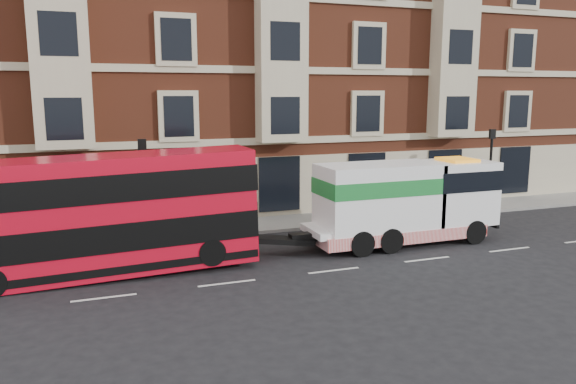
% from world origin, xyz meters
% --- Properties ---
extents(ground, '(120.00, 120.00, 0.00)m').
position_xyz_m(ground, '(0.00, 0.00, 0.00)').
color(ground, black).
rests_on(ground, ground).
extents(sidewalk, '(90.00, 3.00, 0.15)m').
position_xyz_m(sidewalk, '(0.00, 7.50, 0.07)').
color(sidewalk, slate).
rests_on(sidewalk, ground).
extents(victorian_terrace, '(45.00, 12.00, 20.40)m').
position_xyz_m(victorian_terrace, '(0.50, 15.00, 10.07)').
color(victorian_terrace, brown).
rests_on(victorian_terrace, ground).
extents(lamp_post_west, '(0.35, 0.15, 4.35)m').
position_xyz_m(lamp_post_west, '(-6.00, 6.20, 2.68)').
color(lamp_post_west, black).
rests_on(lamp_post_west, sidewalk).
extents(lamp_post_east, '(0.35, 0.15, 4.35)m').
position_xyz_m(lamp_post_east, '(12.00, 6.20, 2.68)').
color(lamp_post_east, black).
rests_on(lamp_post_east, sidewalk).
extents(double_decker_bus, '(10.52, 2.41, 4.26)m').
position_xyz_m(double_decker_bus, '(-7.77, 2.35, 2.26)').
color(double_decker_bus, red).
rests_on(double_decker_bus, ground).
extents(tow_truck, '(8.42, 2.49, 3.51)m').
position_xyz_m(tow_truck, '(4.29, 2.35, 1.86)').
color(tow_truck, white).
rests_on(tow_truck, ground).
extents(pedestrian, '(0.67, 0.58, 1.54)m').
position_xyz_m(pedestrian, '(-8.10, 6.15, 0.92)').
color(pedestrian, black).
rests_on(pedestrian, sidewalk).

